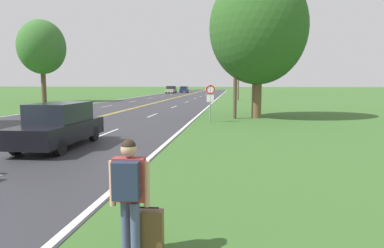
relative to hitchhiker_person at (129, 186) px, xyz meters
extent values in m
cube|color=white|center=(-4.63, 11.18, -1.00)|extent=(0.12, 3.00, 0.00)
cube|color=white|center=(-4.63, 20.18, -1.00)|extent=(0.12, 3.00, 0.00)
cube|color=white|center=(-4.63, 29.18, -1.00)|extent=(0.12, 3.00, 0.00)
cube|color=white|center=(-4.63, 38.18, -1.00)|extent=(0.12, 3.00, 0.00)
cube|color=white|center=(-4.63, 47.18, -1.00)|extent=(0.12, 3.00, 0.00)
cube|color=white|center=(-4.63, 56.18, -1.00)|extent=(0.12, 3.00, 0.00)
cube|color=white|center=(-4.63, 65.18, -1.00)|extent=(0.12, 3.00, 0.00)
cube|color=white|center=(-4.63, 74.18, -1.00)|extent=(0.12, 3.00, 0.00)
cube|color=white|center=(-4.63, 83.18, -1.00)|extent=(0.12, 3.00, 0.00)
cube|color=white|center=(-4.63, 92.18, -1.00)|extent=(0.12, 3.00, 0.00)
cube|color=white|center=(-4.63, 101.18, -1.00)|extent=(0.12, 3.00, 0.00)
cube|color=white|center=(-11.62, 20.18, -1.00)|extent=(0.12, 3.00, 0.00)
cube|color=white|center=(-11.62, 29.18, -1.00)|extent=(0.12, 3.00, 0.00)
cube|color=white|center=(-11.62, 38.18, -1.00)|extent=(0.12, 3.00, 0.00)
cube|color=white|center=(-11.62, 47.18, -1.00)|extent=(0.12, 3.00, 0.00)
cube|color=white|center=(-11.62, 56.18, -1.00)|extent=(0.12, 3.00, 0.00)
cube|color=white|center=(-11.62, 65.18, -1.00)|extent=(0.12, 3.00, 0.00)
cube|color=white|center=(-11.62, 74.18, -1.00)|extent=(0.12, 3.00, 0.00)
cube|color=white|center=(-11.62, 83.18, -1.00)|extent=(0.12, 3.00, 0.00)
cube|color=white|center=(-11.62, 92.18, -1.00)|extent=(0.12, 3.00, 0.00)
cube|color=white|center=(-11.62, 101.18, -1.00)|extent=(0.12, 3.00, 0.00)
cylinder|color=#475175|center=(-0.10, 0.11, -0.61)|extent=(0.13, 0.13, 0.80)
cylinder|color=#475175|center=(0.09, -0.04, -0.61)|extent=(0.13, 0.13, 0.80)
cube|color=#993333|center=(0.00, 0.04, 0.09)|extent=(0.44, 0.20, 0.60)
sphere|color=tan|center=(0.00, 0.04, 0.50)|extent=(0.22, 0.22, 0.22)
sphere|color=#2D2319|center=(0.00, 0.04, 0.54)|extent=(0.20, 0.20, 0.20)
cylinder|color=tan|center=(-0.24, 0.03, 0.03)|extent=(0.09, 0.09, 0.63)
cylinder|color=tan|center=(0.24, 0.05, 0.03)|extent=(0.09, 0.09, 0.63)
cube|color=#232D47|center=(0.01, -0.13, 0.12)|extent=(0.35, 0.18, 0.50)
cube|color=brown|center=(0.25, 0.11, -0.69)|extent=(0.39, 0.20, 0.64)
cylinder|color=black|center=(0.25, 0.11, -0.33)|extent=(0.27, 0.04, 0.02)
cylinder|color=gray|center=(-0.09, 16.45, 0.12)|extent=(0.07, 0.07, 2.26)
cylinder|color=white|center=(-0.09, 16.43, 1.00)|extent=(0.60, 0.02, 0.60)
torus|color=red|center=(-0.09, 16.42, 1.00)|extent=(0.55, 0.07, 0.55)
cube|color=white|center=(-0.09, 16.43, 0.45)|extent=(0.44, 0.02, 0.44)
cylinder|color=brown|center=(1.39, 18.72, 3.86)|extent=(0.24, 0.24, 9.75)
cylinder|color=brown|center=(1.78, 43.63, 2.87)|extent=(0.24, 0.24, 7.77)
cube|color=brown|center=(1.78, 43.63, 6.16)|extent=(1.80, 0.12, 0.10)
cylinder|color=brown|center=(-22.25, 35.72, 1.15)|extent=(0.57, 0.57, 4.33)
ellipsoid|color=#386B2D|center=(-22.25, 35.72, 5.75)|extent=(5.73, 5.73, 6.59)
cylinder|color=brown|center=(2.87, 19.42, 0.62)|extent=(0.65, 0.65, 3.26)
ellipsoid|color=#2D5B23|center=(2.87, 19.42, 5.03)|extent=(6.53, 6.53, 7.51)
cylinder|color=black|center=(-4.32, 6.13, -0.70)|extent=(0.21, 0.63, 0.63)
cylinder|color=black|center=(-5.87, 6.10, -0.70)|extent=(0.21, 0.63, 0.63)
cylinder|color=black|center=(-4.37, 9.00, -0.70)|extent=(0.21, 0.63, 0.63)
cylinder|color=black|center=(-5.92, 8.97, -0.70)|extent=(0.21, 0.63, 0.63)
cube|color=black|center=(-5.12, 7.55, -0.40)|extent=(1.83, 4.66, 0.66)
cube|color=#1E232D|center=(-5.12, 7.73, 0.29)|extent=(1.58, 2.58, 0.71)
cylinder|color=black|center=(-14.04, 74.59, -0.63)|extent=(0.20, 0.77, 0.77)
cylinder|color=black|center=(-12.37, 74.60, -0.63)|extent=(0.20, 0.77, 0.77)
cylinder|color=black|center=(-14.02, 71.57, -0.63)|extent=(0.20, 0.77, 0.77)
cylinder|color=black|center=(-12.36, 71.57, -0.63)|extent=(0.20, 0.77, 0.77)
cube|color=#C1B28E|center=(-13.20, 73.08, -0.35)|extent=(1.89, 4.89, 0.63)
cube|color=#1E232D|center=(-13.20, 73.08, 0.31)|extent=(1.66, 3.42, 0.68)
cylinder|color=black|center=(-11.77, 80.00, -0.68)|extent=(0.21, 0.68, 0.67)
cylinder|color=black|center=(-10.24, 79.98, -0.68)|extent=(0.21, 0.68, 0.67)
cylinder|color=black|center=(-11.80, 77.55, -0.68)|extent=(0.21, 0.68, 0.67)
cylinder|color=black|center=(-10.27, 77.53, -0.68)|extent=(0.21, 0.68, 0.67)
cube|color=navy|center=(-11.02, 78.76, -0.42)|extent=(1.78, 3.98, 0.57)
cube|color=#1E232D|center=(-11.02, 78.76, 0.19)|extent=(1.55, 2.79, 0.65)
camera|label=1|loc=(1.42, -4.35, 1.40)|focal=32.00mm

